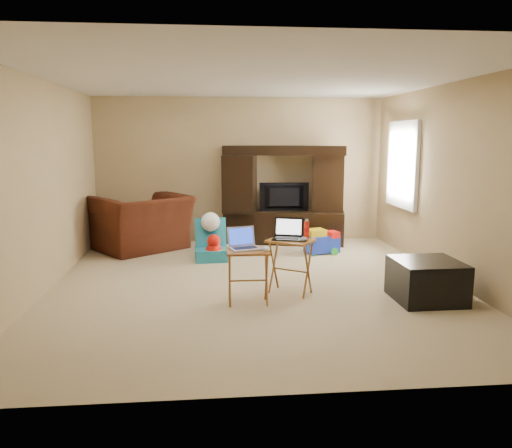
{
  "coord_description": "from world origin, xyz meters",
  "views": [
    {
      "loc": [
        -0.55,
        -6.02,
        1.81
      ],
      "look_at": [
        0.0,
        -0.2,
        0.8
      ],
      "focal_mm": 35.0,
      "sensor_mm": 36.0,
      "label": 1
    }
  ],
  "objects": [
    {
      "name": "plush_toy",
      "position": [
        -0.49,
        1.23,
        0.2
      ],
      "size": [
        0.37,
        0.31,
        0.41
      ],
      "primitive_type": null,
      "color": "red",
      "rests_on": "floor"
    },
    {
      "name": "entertainment_center",
      "position": [
        0.73,
        2.43,
        0.84
      ],
      "size": [
        2.12,
        0.97,
        1.68
      ],
      "primitive_type": "cube",
      "rotation": [
        0.0,
        0.0,
        -0.23
      ],
      "color": "black",
      "rests_on": "floor"
    },
    {
      "name": "tray_table_right",
      "position": [
        0.39,
        -0.41,
        0.32
      ],
      "size": [
        0.63,
        0.6,
        0.65
      ],
      "primitive_type": "cube",
      "rotation": [
        0.0,
        0.0,
        -0.58
      ],
      "color": "#AA6B29",
      "rests_on": "floor"
    },
    {
      "name": "mouse_right",
      "position": [
        0.52,
        -0.53,
        0.67
      ],
      "size": [
        0.11,
        0.14,
        0.05
      ],
      "primitive_type": "ellipsoid",
      "rotation": [
        0.0,
        0.0,
        -0.2
      ],
      "color": "#404145",
      "rests_on": "tray_table_right"
    },
    {
      "name": "laptop_right",
      "position": [
        0.35,
        -0.39,
        0.77
      ],
      "size": [
        0.4,
        0.36,
        0.24
      ],
      "primitive_type": "cube",
      "rotation": [
        0.0,
        0.0,
        -0.29
      ],
      "color": "black",
      "rests_on": "tray_table_right"
    },
    {
      "name": "wall_back",
      "position": [
        0.0,
        2.75,
        1.25
      ],
      "size": [
        5.0,
        0.0,
        5.0
      ],
      "primitive_type": "plane",
      "rotation": [
        1.57,
        0.0,
        0.0
      ],
      "color": "tan",
      "rests_on": "ground"
    },
    {
      "name": "ottoman",
      "position": [
        1.87,
        -0.81,
        0.23
      ],
      "size": [
        0.72,
        0.72,
        0.46
      ],
      "primitive_type": "cube",
      "rotation": [
        0.0,
        0.0,
        0.01
      ],
      "color": "black",
      "rests_on": "floor"
    },
    {
      "name": "push_toy",
      "position": [
        1.22,
        1.59,
        0.2
      ],
      "size": [
        0.61,
        0.5,
        0.4
      ],
      "primitive_type": null,
      "rotation": [
        0.0,
        0.0,
        0.24
      ],
      "color": "blue",
      "rests_on": "floor"
    },
    {
      "name": "laptop_left",
      "position": [
        -0.17,
        -0.7,
        0.73
      ],
      "size": [
        0.38,
        0.34,
        0.24
      ],
      "primitive_type": "cube",
      "rotation": [
        0.0,
        0.0,
        0.28
      ],
      "color": "#B2B2B6",
      "rests_on": "tray_table_left"
    },
    {
      "name": "wall_right",
      "position": [
        2.5,
        0.0,
        1.25
      ],
      "size": [
        0.0,
        5.5,
        5.5
      ],
      "primitive_type": "plane",
      "rotation": [
        1.57,
        0.0,
        -1.57
      ],
      "color": "tan",
      "rests_on": "ground"
    },
    {
      "name": "recliner",
      "position": [
        -1.65,
        2.12,
        0.45
      ],
      "size": [
        1.82,
        1.79,
        0.89
      ],
      "primitive_type": "imported",
      "rotation": [
        0.0,
        0.0,
        3.8
      ],
      "color": "#4A1F0F",
      "rests_on": "floor"
    },
    {
      "name": "wall_front",
      "position": [
        0.0,
        -2.75,
        1.25
      ],
      "size": [
        5.0,
        0.0,
        5.0
      ],
      "primitive_type": "plane",
      "rotation": [
        -1.57,
        0.0,
        0.0
      ],
      "color": "tan",
      "rests_on": "ground"
    },
    {
      "name": "water_bottle",
      "position": [
        0.59,
        -0.33,
        0.74
      ],
      "size": [
        0.06,
        0.06,
        0.2
      ],
      "primitive_type": "cylinder",
      "color": "red",
      "rests_on": "tray_table_right"
    },
    {
      "name": "ceiling",
      "position": [
        0.0,
        0.0,
        2.5
      ],
      "size": [
        5.5,
        5.5,
        0.0
      ],
      "primitive_type": "plane",
      "rotation": [
        3.14,
        0.0,
        0.0
      ],
      "color": "silver",
      "rests_on": "ground"
    },
    {
      "name": "floor",
      "position": [
        0.0,
        0.0,
        0.0
      ],
      "size": [
        5.5,
        5.5,
        0.0
      ],
      "primitive_type": "plane",
      "color": "#C5B688",
      "rests_on": "ground"
    },
    {
      "name": "child_rocker",
      "position": [
        -0.54,
        1.31,
        0.31
      ],
      "size": [
        0.5,
        0.56,
        0.62
      ],
      "primitive_type": null,
      "rotation": [
        0.0,
        0.0,
        0.06
      ],
      "color": "#186E86",
      "rests_on": "floor"
    },
    {
      "name": "tray_table_left",
      "position": [
        -0.14,
        -0.73,
        0.3
      ],
      "size": [
        0.47,
        0.38,
        0.61
      ],
      "primitive_type": "cube",
      "rotation": [
        0.0,
        0.0,
        -0.02
      ],
      "color": "#AB6E29",
      "rests_on": "floor"
    },
    {
      "name": "wall_left",
      "position": [
        -2.5,
        0.0,
        1.25
      ],
      "size": [
        0.0,
        5.5,
        5.5
      ],
      "primitive_type": "plane",
      "rotation": [
        1.57,
        0.0,
        1.57
      ],
      "color": "tan",
      "rests_on": "ground"
    },
    {
      "name": "window_pane",
      "position": [
        2.48,
        1.55,
        1.4
      ],
      "size": [
        0.0,
        1.2,
        1.2
      ],
      "primitive_type": "plane",
      "rotation": [
        1.57,
        0.0,
        -1.57
      ],
      "color": "white",
      "rests_on": "ground"
    },
    {
      "name": "window_frame",
      "position": [
        2.46,
        1.55,
        1.4
      ],
      "size": [
        0.06,
        1.14,
        1.34
      ],
      "primitive_type": "cube",
      "color": "white",
      "rests_on": "ground"
    },
    {
      "name": "television",
      "position": [
        0.73,
        2.39,
        0.81
      ],
      "size": [
        0.86,
        0.15,
        0.49
      ],
      "primitive_type": "imported",
      "rotation": [
        0.0,
        0.0,
        3.1
      ],
      "color": "black",
      "rests_on": "entertainment_center"
    },
    {
      "name": "mouse_left",
      "position": [
        0.05,
        -0.8,
        0.63
      ],
      "size": [
        0.11,
        0.14,
        0.05
      ],
      "primitive_type": "ellipsoid",
      "rotation": [
        0.0,
        0.0,
        0.34
      ],
      "color": "silver",
      "rests_on": "tray_table_left"
    }
  ]
}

